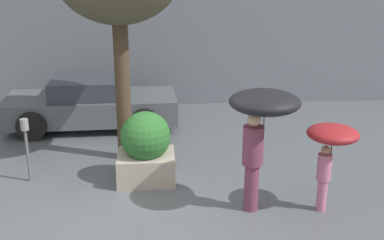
% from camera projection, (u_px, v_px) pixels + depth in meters
% --- Properties ---
extents(ground_plane, '(40.00, 40.00, 0.00)m').
position_uv_depth(ground_plane, '(137.00, 220.00, 7.26)').
color(ground_plane, '#51565B').
extents(planter_box, '(1.00, 0.88, 1.27)m').
position_uv_depth(planter_box, '(146.00, 148.00, 8.43)').
color(planter_box, '#9E9384').
rests_on(planter_box, ground).
extents(person_adult, '(1.05, 1.05, 1.93)m').
position_uv_depth(person_adult, '(262.00, 115.00, 7.08)').
color(person_adult, brown).
rests_on(person_adult, ground).
extents(person_child, '(0.78, 0.78, 1.38)m').
position_uv_depth(person_child, '(331.00, 142.00, 7.24)').
color(person_child, '#B76684').
rests_on(person_child, ground).
extents(parked_car_near, '(4.02, 1.99, 1.17)m').
position_uv_depth(parked_car_near, '(92.00, 104.00, 11.34)').
color(parked_car_near, '#4C5156').
rests_on(parked_car_near, ground).
extents(parking_meter, '(0.14, 0.14, 1.16)m').
position_uv_depth(parking_meter, '(26.00, 137.00, 8.33)').
color(parking_meter, '#595B60').
rests_on(parking_meter, ground).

